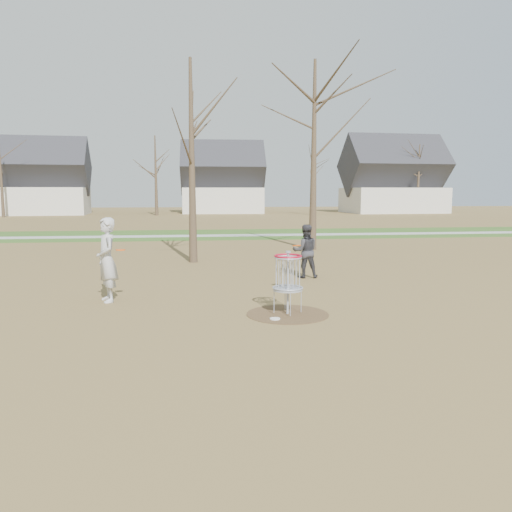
{
  "coord_description": "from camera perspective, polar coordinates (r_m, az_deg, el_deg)",
  "views": [
    {
      "loc": [
        -2.05,
        -10.45,
        2.64
      ],
      "look_at": [
        -0.5,
        1.5,
        1.1
      ],
      "focal_mm": 35.0,
      "sensor_mm": 36.0,
      "label": 1
    }
  ],
  "objects": [
    {
      "name": "dirt_circle",
      "position": [
        10.97,
        3.62,
        -6.63
      ],
      "size": [
        1.8,
        1.8,
        0.01
      ],
      "primitive_type": "cylinder",
      "color": "#47331E",
      "rests_on": "ground"
    },
    {
      "name": "discs_in_play",
      "position": [
        12.31,
        -4.55,
        0.97
      ],
      "size": [
        4.55,
        0.67,
        0.06
      ],
      "color": "#E3480B",
      "rests_on": "ground"
    },
    {
      "name": "houses_row",
      "position": [
        63.33,
        -1.62,
        8.09
      ],
      "size": [
        56.51,
        10.01,
        7.26
      ],
      "color": "silver",
      "rests_on": "ground"
    },
    {
      "name": "player_throwing",
      "position": [
        15.53,
        5.65,
        0.56
      ],
      "size": [
        0.84,
        0.67,
        1.66
      ],
      "primitive_type": "imported",
      "rotation": [
        0.0,
        0.0,
        3.09
      ],
      "color": "#323237",
      "rests_on": "ground"
    },
    {
      "name": "player_standing",
      "position": [
        12.54,
        -16.68,
        -0.43
      ],
      "size": [
        0.74,
        0.88,
        2.05
      ],
      "primitive_type": "imported",
      "rotation": [
        0.0,
        0.0,
        -1.18
      ],
      "color": "#BCBCBC",
      "rests_on": "ground"
    },
    {
      "name": "disc_golf_basket",
      "position": [
        10.78,
        3.66,
        -1.94
      ],
      "size": [
        0.64,
        0.64,
        1.35
      ],
      "color": "#9EA3AD",
      "rests_on": "ground"
    },
    {
      "name": "disc_grounded",
      "position": [
        10.49,
        2.19,
        -7.18
      ],
      "size": [
        0.22,
        0.22,
        0.02
      ],
      "primitive_type": "cylinder",
      "color": "white",
      "rests_on": "dirt_circle"
    },
    {
      "name": "bare_trees",
      "position": [
        46.47,
        -2.69,
        10.63
      ],
      "size": [
        52.62,
        44.98,
        9.0
      ],
      "color": "#382B1E",
      "rests_on": "ground"
    },
    {
      "name": "footpath",
      "position": [
        30.63,
        -3.52,
        2.36
      ],
      "size": [
        160.0,
        1.5,
        0.01
      ],
      "primitive_type": "cube",
      "color": "#9E9E99",
      "rests_on": "green_band"
    },
    {
      "name": "ground",
      "position": [
        10.97,
        3.62,
        -6.66
      ],
      "size": [
        160.0,
        160.0,
        0.0
      ],
      "primitive_type": "plane",
      "color": "brown",
      "rests_on": "ground"
    },
    {
      "name": "green_band",
      "position": [
        31.62,
        -3.64,
        2.5
      ],
      "size": [
        160.0,
        8.0,
        0.01
      ],
      "primitive_type": "cube",
      "color": "#2D5119",
      "rests_on": "ground"
    }
  ]
}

